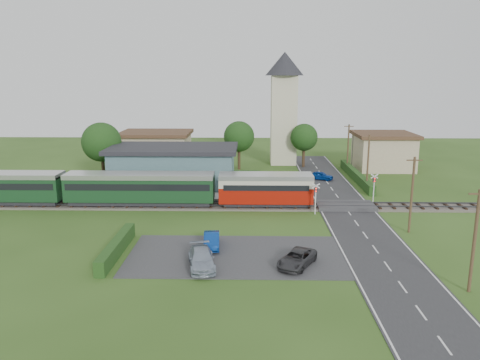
{
  "coord_description": "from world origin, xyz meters",
  "views": [
    {
      "loc": [
        -0.4,
        -46.97,
        14.04
      ],
      "look_at": [
        -1.46,
        4.0,
        2.59
      ],
      "focal_mm": 35.0,
      "sensor_mm": 36.0,
      "label": 1
    }
  ],
  "objects_px": {
    "house_west": "(156,149)",
    "car_park_silver": "(202,259)",
    "station_building": "(174,167)",
    "train": "(111,187)",
    "house_east": "(383,151)",
    "car_on_road": "(321,176)",
    "church_tower": "(284,100)",
    "car_park_dark": "(297,259)",
    "pedestrian_far": "(101,187)",
    "crossing_signal_near": "(316,194)",
    "equipment_hut": "(97,184)",
    "pedestrian_near": "(242,191)",
    "car_park_blue": "(212,240)",
    "crossing_signal_far": "(374,184)"
  },
  "relations": [
    {
      "from": "church_tower",
      "to": "crossing_signal_far",
      "type": "height_order",
      "value": "church_tower"
    },
    {
      "from": "house_west",
      "to": "pedestrian_near",
      "type": "height_order",
      "value": "house_west"
    },
    {
      "from": "crossing_signal_far",
      "to": "car_park_dark",
      "type": "height_order",
      "value": "crossing_signal_far"
    },
    {
      "from": "equipment_hut",
      "to": "station_building",
      "type": "distance_m",
      "value": 9.92
    },
    {
      "from": "car_park_dark",
      "to": "pedestrian_near",
      "type": "xyz_separation_m",
      "value": [
        -4.4,
        18.57,
        0.59
      ]
    },
    {
      "from": "train",
      "to": "pedestrian_near",
      "type": "xyz_separation_m",
      "value": [
        14.2,
        2.47,
        -0.93
      ]
    },
    {
      "from": "pedestrian_far",
      "to": "pedestrian_near",
      "type": "bearing_deg",
      "value": -81.3
    },
    {
      "from": "equipment_hut",
      "to": "crossing_signal_near",
      "type": "distance_m",
      "value": 25.04
    },
    {
      "from": "train",
      "to": "house_east",
      "type": "relative_size",
      "value": 4.91
    },
    {
      "from": "car_park_dark",
      "to": "crossing_signal_far",
      "type": "bearing_deg",
      "value": 89.09
    },
    {
      "from": "church_tower",
      "to": "car_park_blue",
      "type": "xyz_separation_m",
      "value": [
        -8.52,
        -38.33,
        -9.55
      ]
    },
    {
      "from": "train",
      "to": "station_building",
      "type": "bearing_deg",
      "value": 58.9
    },
    {
      "from": "car_park_dark",
      "to": "car_park_silver",
      "type": "bearing_deg",
      "value": -148.3
    },
    {
      "from": "house_west",
      "to": "crossing_signal_far",
      "type": "bearing_deg",
      "value": -35.77
    },
    {
      "from": "house_west",
      "to": "car_park_blue",
      "type": "distance_m",
      "value": 37.21
    },
    {
      "from": "car_on_road",
      "to": "crossing_signal_near",
      "type": "bearing_deg",
      "value": -166.81
    },
    {
      "from": "crossing_signal_far",
      "to": "car_park_silver",
      "type": "height_order",
      "value": "crossing_signal_far"
    },
    {
      "from": "train",
      "to": "pedestrian_near",
      "type": "relative_size",
      "value": 27.19
    },
    {
      "from": "house_east",
      "to": "crossing_signal_near",
      "type": "distance_m",
      "value": 27.95
    },
    {
      "from": "station_building",
      "to": "train",
      "type": "distance_m",
      "value": 10.52
    },
    {
      "from": "station_building",
      "to": "car_on_road",
      "type": "height_order",
      "value": "station_building"
    },
    {
      "from": "house_west",
      "to": "pedestrian_far",
      "type": "bearing_deg",
      "value": -97.88
    },
    {
      "from": "car_park_silver",
      "to": "car_park_dark",
      "type": "distance_m",
      "value": 7.11
    },
    {
      "from": "house_east",
      "to": "crossing_signal_far",
      "type": "distance_m",
      "value": 20.64
    },
    {
      "from": "house_west",
      "to": "car_park_dark",
      "type": "bearing_deg",
      "value": -65.07
    },
    {
      "from": "pedestrian_near",
      "to": "pedestrian_far",
      "type": "relative_size",
      "value": 0.95
    },
    {
      "from": "crossing_signal_far",
      "to": "pedestrian_far",
      "type": "xyz_separation_m",
      "value": [
        -31.28,
        1.21,
        -0.85
      ]
    },
    {
      "from": "station_building",
      "to": "crossing_signal_far",
      "type": "relative_size",
      "value": 4.88
    },
    {
      "from": "crossing_signal_near",
      "to": "pedestrian_near",
      "type": "xyz_separation_m",
      "value": [
        -7.62,
        4.88,
        -0.9
      ]
    },
    {
      "from": "train",
      "to": "house_east",
      "type": "distance_m",
      "value": 41.71
    },
    {
      "from": "crossing_signal_far",
      "to": "crossing_signal_near",
      "type": "bearing_deg",
      "value": -146.31
    },
    {
      "from": "station_building",
      "to": "car_park_silver",
      "type": "height_order",
      "value": "station_building"
    },
    {
      "from": "crossing_signal_far",
      "to": "church_tower",
      "type": "bearing_deg",
      "value": 110.02
    },
    {
      "from": "house_west",
      "to": "car_park_silver",
      "type": "relative_size",
      "value": 2.39
    },
    {
      "from": "station_building",
      "to": "equipment_hut",
      "type": "bearing_deg",
      "value": -144.08
    },
    {
      "from": "house_east",
      "to": "car_park_blue",
      "type": "bearing_deg",
      "value": -124.41
    },
    {
      "from": "station_building",
      "to": "house_east",
      "type": "distance_m",
      "value": 32.7
    },
    {
      "from": "car_on_road",
      "to": "church_tower",
      "type": "bearing_deg",
      "value": 43.02
    },
    {
      "from": "pedestrian_near",
      "to": "crossing_signal_near",
      "type": "bearing_deg",
      "value": 140.17
    },
    {
      "from": "equipment_hut",
      "to": "house_west",
      "type": "bearing_deg",
      "value": 81.38
    },
    {
      "from": "car_park_silver",
      "to": "pedestrian_near",
      "type": "relative_size",
      "value": 2.84
    },
    {
      "from": "car_on_road",
      "to": "pedestrian_far",
      "type": "height_order",
      "value": "pedestrian_far"
    },
    {
      "from": "station_building",
      "to": "train",
      "type": "relative_size",
      "value": 0.37
    },
    {
      "from": "train",
      "to": "car_park_blue",
      "type": "relative_size",
      "value": 11.93
    },
    {
      "from": "house_west",
      "to": "crossing_signal_near",
      "type": "xyz_separation_m",
      "value": [
        21.4,
        -25.41,
        -0.65
      ]
    },
    {
      "from": "car_park_silver",
      "to": "train",
      "type": "bearing_deg",
      "value": 114.77
    },
    {
      "from": "pedestrian_far",
      "to": "car_on_road",
      "type": "bearing_deg",
      "value": -56.8
    },
    {
      "from": "house_west",
      "to": "pedestrian_near",
      "type": "bearing_deg",
      "value": -56.13
    },
    {
      "from": "car_on_road",
      "to": "house_west",
      "type": "bearing_deg",
      "value": 92.7
    },
    {
      "from": "crossing_signal_near",
      "to": "car_park_dark",
      "type": "xyz_separation_m",
      "value": [
        -3.22,
        -13.7,
        -1.49
      ]
    }
  ]
}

